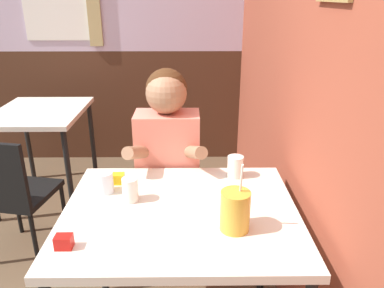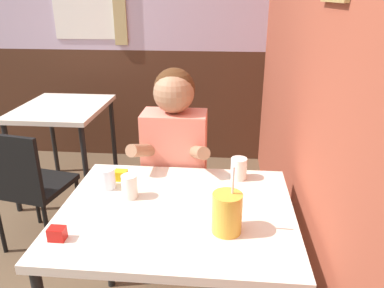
# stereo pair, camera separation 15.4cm
# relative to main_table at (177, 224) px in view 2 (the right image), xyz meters

# --- Properties ---
(brick_wall_right) EXTENTS (0.08, 4.57, 2.70)m
(brick_wall_right) POSITION_rel_main_table_xyz_m (0.58, 1.00, 0.66)
(brick_wall_right) COLOR brown
(brick_wall_right) RESTS_ON ground_plane
(back_wall) EXTENTS (5.37, 0.09, 2.70)m
(back_wall) POSITION_rel_main_table_xyz_m (-0.65, 2.32, 0.66)
(back_wall) COLOR silver
(back_wall) RESTS_ON ground_plane
(main_table) EXTENTS (0.97, 0.80, 0.77)m
(main_table) POSITION_rel_main_table_xyz_m (0.00, 0.00, 0.00)
(main_table) COLOR beige
(main_table) RESTS_ON ground_plane
(background_table) EXTENTS (0.66, 0.80, 0.77)m
(background_table) POSITION_rel_main_table_xyz_m (-1.12, 1.46, -0.02)
(background_table) COLOR beige
(background_table) RESTS_ON ground_plane
(chair_near_window) EXTENTS (0.47, 0.47, 0.85)m
(chair_near_window) POSITION_rel_main_table_xyz_m (-1.05, 0.67, -0.20)
(chair_near_window) COLOR black
(chair_near_window) RESTS_ON ground_plane
(person_seated) EXTENTS (0.42, 0.41, 1.25)m
(person_seated) POSITION_rel_main_table_xyz_m (-0.08, 0.52, -0.03)
(person_seated) COLOR #EA7F6B
(person_seated) RESTS_ON ground_plane
(cocktail_pitcher) EXTENTS (0.11, 0.11, 0.28)m
(cocktail_pitcher) POSITION_rel_main_table_xyz_m (0.21, -0.14, 0.15)
(cocktail_pitcher) COLOR gold
(cocktail_pitcher) RESTS_ON main_table
(glass_near_pitcher) EXTENTS (0.08, 0.08, 0.10)m
(glass_near_pitcher) POSITION_rel_main_table_xyz_m (-0.34, 0.15, 0.12)
(glass_near_pitcher) COLOR silver
(glass_near_pitcher) RESTS_ON main_table
(glass_center) EXTENTS (0.07, 0.07, 0.11)m
(glass_center) POSITION_rel_main_table_xyz_m (-0.22, 0.08, 0.13)
(glass_center) COLOR silver
(glass_center) RESTS_ON main_table
(glass_far_side) EXTENTS (0.08, 0.08, 0.11)m
(glass_far_side) POSITION_rel_main_table_xyz_m (0.26, 0.30, 0.13)
(glass_far_side) COLOR silver
(glass_far_side) RESTS_ON main_table
(condiment_ketchup) EXTENTS (0.06, 0.04, 0.05)m
(condiment_ketchup) POSITION_rel_main_table_xyz_m (-0.40, -0.25, 0.10)
(condiment_ketchup) COLOR #B7140F
(condiment_ketchup) RESTS_ON main_table
(condiment_mustard) EXTENTS (0.06, 0.04, 0.05)m
(condiment_mustard) POSITION_rel_main_table_xyz_m (-0.30, 0.24, 0.10)
(condiment_mustard) COLOR yellow
(condiment_mustard) RESTS_ON main_table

